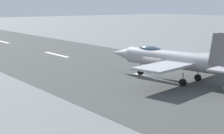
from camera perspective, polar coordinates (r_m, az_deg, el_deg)
name	(u,v)px	position (r m, az deg, el deg)	size (l,w,h in m)	color
ground_plane	(155,78)	(41.12, 7.03, -1.84)	(400.00, 400.00, 0.00)	slate
runway_strip	(155,78)	(41.10, 7.05, -1.83)	(240.00, 26.00, 0.02)	#424542
fighter_jet	(176,59)	(39.68, 10.34, 1.23)	(18.13, 14.77, 5.65)	#A4A3A9
crew_person	(143,52)	(57.28, 5.09, 2.46)	(0.69, 0.36, 1.73)	#1E2338
marker_cone_mid	(208,62)	(52.27, 15.33, 0.75)	(0.44, 0.44, 0.55)	orange
marker_cone_far	(145,52)	(61.39, 5.36, 2.42)	(0.44, 0.44, 0.55)	orange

